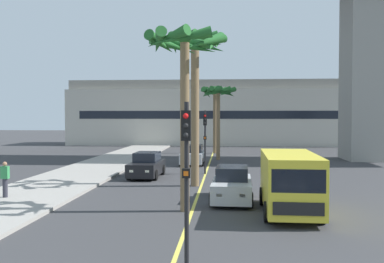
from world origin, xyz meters
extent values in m
cube|color=#9E9991|center=(-8.00, 16.00, 0.07)|extent=(4.80, 80.00, 0.15)
cube|color=#DBCC4C|center=(0.00, 24.00, 0.00)|extent=(0.14, 56.00, 0.01)
cube|color=gray|center=(13.10, 35.89, 8.24)|extent=(2.80, 4.40, 16.47)
cube|color=beige|center=(0.00, 55.37, 3.62)|extent=(38.69, 8.00, 7.23)
cube|color=#9C998D|center=(0.00, 55.37, 7.83)|extent=(37.92, 7.20, 1.20)
cube|color=black|center=(0.00, 51.35, 3.98)|extent=(34.82, 0.04, 1.00)
cube|color=black|center=(-3.61, 23.57, 0.58)|extent=(1.82, 4.15, 0.80)
cube|color=black|center=(-3.61, 23.72, 1.26)|extent=(1.45, 2.09, 0.60)
cube|color=#F2EDCC|center=(-3.20, 21.55, 0.63)|extent=(0.24, 0.09, 0.14)
cube|color=#F2EDCC|center=(-4.14, 21.58, 0.63)|extent=(0.24, 0.09, 0.14)
cylinder|color=black|center=(-2.84, 22.28, 0.32)|extent=(0.24, 0.65, 0.64)
cylinder|color=black|center=(-4.45, 22.32, 0.32)|extent=(0.24, 0.65, 0.64)
cylinder|color=black|center=(-2.77, 24.82, 0.32)|extent=(0.24, 0.65, 0.64)
cylinder|color=black|center=(-4.38, 24.87, 0.32)|extent=(0.24, 0.65, 0.64)
cube|color=#B7BABF|center=(-1.28, 31.00, 0.58)|extent=(1.76, 4.12, 0.80)
cube|color=black|center=(-1.28, 31.15, 1.26)|extent=(1.42, 2.07, 0.60)
cube|color=#F2EDCC|center=(-0.84, 28.98, 0.63)|extent=(0.24, 0.08, 0.14)
cube|color=#F2EDCC|center=(-1.77, 28.99, 0.63)|extent=(0.24, 0.08, 0.14)
cylinder|color=black|center=(-0.49, 29.71, 0.32)|extent=(0.23, 0.64, 0.64)
cylinder|color=black|center=(-2.10, 29.74, 0.32)|extent=(0.23, 0.64, 0.64)
cylinder|color=black|center=(-0.45, 32.25, 0.32)|extent=(0.23, 0.64, 0.64)
cylinder|color=black|center=(-2.07, 32.28, 0.32)|extent=(0.23, 0.64, 0.64)
cube|color=#B7BABF|center=(1.63, 16.23, 0.58)|extent=(1.85, 4.16, 0.80)
cube|color=black|center=(1.63, 16.38, 1.26)|extent=(1.47, 2.10, 0.60)
cube|color=#F2EDCC|center=(2.02, 14.21, 0.63)|extent=(0.24, 0.09, 0.14)
cube|color=#F2EDCC|center=(1.09, 14.24, 0.63)|extent=(0.24, 0.09, 0.14)
cylinder|color=black|center=(2.39, 14.93, 0.32)|extent=(0.24, 0.65, 0.64)
cylinder|color=black|center=(0.77, 14.99, 0.32)|extent=(0.24, 0.65, 0.64)
cylinder|color=black|center=(2.48, 17.47, 0.32)|extent=(0.24, 0.65, 0.64)
cylinder|color=black|center=(0.86, 17.53, 0.32)|extent=(0.24, 0.65, 0.64)
cube|color=yellow|center=(3.85, 13.95, 1.31)|extent=(2.14, 5.25, 2.10)
cube|color=black|center=(3.78, 11.39, 1.66)|extent=(1.80, 0.13, 0.80)
cube|color=black|center=(3.78, 11.33, 0.73)|extent=(1.70, 0.11, 0.44)
cylinder|color=black|center=(4.76, 12.37, 0.38)|extent=(0.28, 0.77, 0.76)
cylinder|color=black|center=(2.86, 12.42, 0.38)|extent=(0.28, 0.77, 0.76)
cylinder|color=black|center=(4.85, 15.48, 0.38)|extent=(0.28, 0.77, 0.76)
cylinder|color=black|center=(2.95, 15.54, 0.38)|extent=(0.28, 0.77, 0.76)
cylinder|color=black|center=(0.36, 7.64, 2.10)|extent=(0.12, 0.12, 4.20)
cube|color=black|center=(0.36, 7.50, 3.60)|extent=(0.24, 0.20, 0.76)
sphere|color=red|center=(0.36, 7.40, 3.84)|extent=(0.14, 0.14, 0.14)
sphere|color=black|center=(0.36, 7.40, 3.60)|extent=(0.14, 0.14, 0.14)
sphere|color=black|center=(0.36, 7.40, 3.36)|extent=(0.14, 0.14, 0.14)
cube|color=black|center=(0.36, 7.52, 2.40)|extent=(0.20, 0.16, 0.24)
cube|color=orange|center=(0.36, 7.44, 2.40)|extent=(0.12, 0.03, 0.12)
cylinder|color=black|center=(-0.03, 25.44, 2.10)|extent=(0.12, 0.12, 4.20)
cube|color=black|center=(-0.03, 25.30, 3.60)|extent=(0.24, 0.20, 0.76)
sphere|color=red|center=(-0.03, 25.20, 3.84)|extent=(0.14, 0.14, 0.14)
sphere|color=black|center=(-0.03, 25.20, 3.60)|extent=(0.14, 0.14, 0.14)
sphere|color=black|center=(-0.03, 25.20, 3.36)|extent=(0.14, 0.14, 0.14)
cube|color=black|center=(-0.03, 25.32, 2.40)|extent=(0.20, 0.16, 0.24)
cube|color=orange|center=(-0.03, 25.24, 2.40)|extent=(0.12, 0.03, 0.12)
cylinder|color=brown|center=(0.65, 34.85, 3.02)|extent=(0.33, 0.33, 6.04)
sphere|color=#236028|center=(0.65, 34.85, 6.19)|extent=(0.60, 0.60, 0.60)
cone|color=#236028|center=(1.67, 34.85, 5.93)|extent=(0.44, 2.09, 0.93)
cone|color=#236028|center=(1.45, 35.48, 5.85)|extent=(1.63, 1.90, 1.06)
cone|color=#236028|center=(0.85, 35.85, 5.93)|extent=(2.14, 0.83, 0.93)
cone|color=#236028|center=(0.06, 35.68, 5.95)|extent=(1.96, 1.57, 0.89)
cone|color=#236028|center=(-0.34, 35.09, 5.83)|extent=(0.93, 2.12, 1.10)
cone|color=#236028|center=(-0.27, 34.42, 5.88)|extent=(1.28, 2.08, 1.01)
cone|color=#236028|center=(0.12, 33.98, 5.84)|extent=(2.00, 1.46, 1.08)
cone|color=#236028|center=(0.74, 33.83, 5.89)|extent=(2.12, 0.62, 0.99)
cone|color=#236028|center=(1.39, 34.14, 5.85)|extent=(1.76, 1.81, 1.06)
cylinder|color=brown|center=(-0.29, 14.02, 3.42)|extent=(0.37, 0.37, 6.84)
sphere|color=#236028|center=(-0.29, 14.02, 6.99)|extent=(0.60, 0.60, 0.60)
cone|color=#236028|center=(0.76, 14.00, 6.65)|extent=(0.47, 2.14, 1.07)
cone|color=#236028|center=(0.55, 14.65, 6.81)|extent=(1.64, 1.99, 0.78)
cone|color=#236028|center=(-0.06, 15.04, 6.73)|extent=(2.19, 0.90, 0.93)
cone|color=#236028|center=(-0.83, 14.92, 6.75)|extent=(2.08, 1.47, 0.89)
cone|color=#236028|center=(-1.28, 14.36, 6.78)|extent=(1.13, 2.17, 0.85)
cone|color=#236028|center=(-1.31, 13.74, 6.74)|extent=(0.98, 2.19, 0.92)
cone|color=#236028|center=(-0.90, 13.16, 6.78)|extent=(2.01, 1.60, 0.85)
cone|color=#236028|center=(-0.23, 12.97, 6.78)|extent=(2.17, 0.57, 0.85)
cone|color=#236028|center=(0.56, 13.41, 6.66)|extent=(1.60, 2.00, 1.04)
cylinder|color=brown|center=(0.19, 41.54, 3.22)|extent=(0.37, 0.37, 6.45)
sphere|color=#236028|center=(0.19, 41.54, 6.60)|extent=(0.60, 0.60, 0.60)
cone|color=#236028|center=(1.01, 41.56, 6.35)|extent=(0.47, 1.71, 0.89)
cone|color=#236028|center=(0.78, 42.11, 6.41)|extent=(1.49, 1.53, 0.80)
cone|color=#236028|center=(0.14, 42.36, 6.38)|extent=(1.72, 0.53, 0.84)
cone|color=#236028|center=(-0.30, 42.20, 6.25)|extent=(1.62, 1.35, 1.04)
cone|color=#236028|center=(-0.63, 41.51, 6.30)|extent=(0.51, 1.71, 0.97)
cone|color=#236028|center=(-0.31, 40.89, 6.36)|extent=(1.62, 1.38, 0.87)
cone|color=#236028|center=(0.19, 40.72, 6.31)|extent=(1.70, 0.44, 0.96)
cone|color=#236028|center=(0.71, 40.91, 6.39)|extent=(1.59, 1.42, 0.82)
cylinder|color=brown|center=(-0.34, 20.40, 3.95)|extent=(0.45, 0.45, 7.90)
sphere|color=#236028|center=(-0.34, 20.40, 8.05)|extent=(0.60, 0.60, 0.60)
cone|color=#236028|center=(0.80, 20.43, 7.70)|extent=(0.51, 2.33, 1.08)
cone|color=#236028|center=(0.40, 21.27, 7.69)|extent=(2.05, 1.83, 1.10)
cone|color=#236028|center=(-0.49, 21.53, 7.85)|extent=(2.37, 0.73, 0.83)
cone|color=#236028|center=(-1.04, 21.30, 7.85)|extent=(2.12, 1.76, 0.82)
cone|color=#236028|center=(-1.49, 20.38, 7.71)|extent=(0.47, 2.32, 1.06)
cone|color=#236028|center=(-1.06, 19.50, 7.82)|extent=(2.09, 1.80, 0.87)
cone|color=#236028|center=(-0.20, 19.26, 7.81)|extent=(2.37, 0.72, 0.90)
cone|color=#236028|center=(0.53, 19.65, 7.74)|extent=(1.84, 2.05, 1.02)
cylinder|color=#2D2D38|center=(-8.63, 15.59, 0.57)|extent=(0.22, 0.22, 0.85)
cube|color=#338C4C|center=(-8.63, 15.59, 1.28)|extent=(0.34, 0.22, 0.56)
sphere|color=#9E7051|center=(-8.63, 15.59, 1.67)|extent=(0.20, 0.20, 0.20)
camera|label=1|loc=(1.37, -3.42, 3.84)|focal=40.98mm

